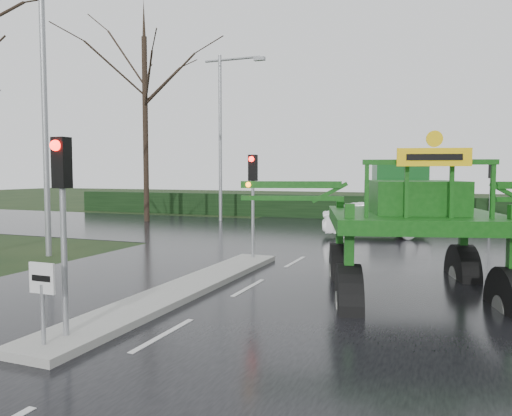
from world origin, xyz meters
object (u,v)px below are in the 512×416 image
at_px(traffic_signal_mid, 253,184).
at_px(traffic_signal_far, 491,180).
at_px(traffic_signal_near, 62,193).
at_px(keep_left_sign, 42,290).
at_px(white_sedan, 374,238).
at_px(street_light_left_far, 225,122).
at_px(crop_sprayer, 349,204).
at_px(street_light_left_near, 51,84).

height_order(traffic_signal_mid, traffic_signal_far, same).
distance_m(traffic_signal_near, traffic_signal_mid, 8.50).
xyz_separation_m(keep_left_sign, white_sedan, (2.79, 16.80, -1.06)).
xyz_separation_m(traffic_signal_near, street_light_left_far, (-6.89, 21.01, 3.40)).
xyz_separation_m(keep_left_sign, street_light_left_far, (-6.89, 21.50, 4.93)).
distance_m(traffic_signal_near, white_sedan, 16.75).
bearing_deg(traffic_signal_far, traffic_signal_near, 69.64).
xyz_separation_m(traffic_signal_mid, crop_sprayer, (3.94, -4.08, -0.34)).
relative_size(keep_left_sign, traffic_signal_near, 0.38).
height_order(traffic_signal_near, traffic_signal_mid, same).
xyz_separation_m(street_light_left_near, white_sedan, (9.69, 9.30, -5.99)).
bearing_deg(traffic_signal_near, white_sedan, 80.28).
height_order(traffic_signal_mid, crop_sprayer, crop_sprayer).
height_order(traffic_signal_mid, white_sedan, traffic_signal_mid).
relative_size(traffic_signal_near, crop_sprayer, 0.43).
height_order(street_light_left_near, street_light_left_far, same).
relative_size(keep_left_sign, traffic_signal_far, 0.38).
relative_size(traffic_signal_far, white_sedan, 0.75).
distance_m(keep_left_sign, traffic_signal_near, 1.61).
xyz_separation_m(traffic_signal_mid, street_light_left_near, (-6.89, -1.49, 3.40)).
xyz_separation_m(traffic_signal_far, crop_sprayer, (-3.86, -16.60, -0.34)).
height_order(keep_left_sign, street_light_left_far, street_light_left_far).
bearing_deg(traffic_signal_near, traffic_signal_mid, 90.00).
relative_size(keep_left_sign, street_light_left_far, 0.14).
distance_m(traffic_signal_mid, crop_sprayer, 5.68).
height_order(traffic_signal_far, crop_sprayer, crop_sprayer).
height_order(street_light_left_far, crop_sprayer, street_light_left_far).
distance_m(crop_sprayer, white_sedan, 12.15).
distance_m(traffic_signal_far, street_light_left_far, 15.08).
bearing_deg(traffic_signal_mid, traffic_signal_near, -90.00).
xyz_separation_m(traffic_signal_mid, traffic_signal_far, (7.80, 12.52, 0.00)).
bearing_deg(crop_sprayer, traffic_signal_near, -147.24).
height_order(traffic_signal_mid, street_light_left_near, street_light_left_near).
distance_m(traffic_signal_mid, street_light_left_near, 7.83).
bearing_deg(white_sedan, crop_sprayer, 170.77).
bearing_deg(white_sedan, traffic_signal_mid, 145.58).
bearing_deg(traffic_signal_near, street_light_left_near, 134.53).
bearing_deg(street_light_left_far, traffic_signal_far, 0.03).
xyz_separation_m(traffic_signal_far, street_light_left_near, (-14.69, -14.01, 3.40)).
xyz_separation_m(traffic_signal_near, traffic_signal_mid, (0.00, 8.50, 0.00)).
relative_size(traffic_signal_near, street_light_left_far, 0.35).
height_order(traffic_signal_far, street_light_left_far, street_light_left_far).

